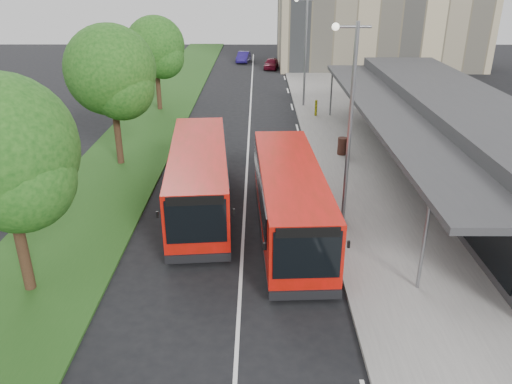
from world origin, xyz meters
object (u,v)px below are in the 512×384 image
lamp_post_near (349,114)px  car_far (243,57)px  tree_mid (111,76)px  bollard (316,108)px  tree_near (3,158)px  litter_bin (342,146)px  tree_far (155,50)px  bus_second (199,178)px  car_near (271,63)px  bus_main (290,200)px  lamp_post_far (305,46)px

lamp_post_near → car_far: bearing=97.2°
lamp_post_near → car_far: (-5.25, 41.73, -4.11)m
car_far → tree_mid: bearing=-92.6°
bollard → tree_near: bearing=-118.5°
litter_bin → car_far: (-6.57, 33.40, -0.03)m
tree_near → tree_far: 24.00m
litter_bin → tree_far: bearing=139.3°
bus_second → litter_bin: bus_second is taller
tree_near → car_near: tree_near is taller
bus_main → car_far: size_ratio=2.72×
lamp_post_near → bus_main: 4.07m
bus_second → car_near: (4.06, 35.87, -0.86)m
tree_near → tree_mid: size_ratio=0.97×
bus_main → car_near: size_ratio=2.90×
bus_second → tree_far: bearing=100.7°
lamp_post_near → bollard: lamp_post_near is taller
tree_near → tree_mid: tree_mid is taller
car_far → bus_main: bearing=-79.0°
tree_far → tree_near: bearing=-90.0°
tree_near → car_far: tree_near is taller
lamp_post_near → bus_second: bearing=167.3°
tree_far → litter_bin: tree_far is taller
tree_mid → bus_main: size_ratio=0.75×
bus_second → bollard: bearing=61.0°
lamp_post_near → bollard: bearing=87.6°
tree_far → lamp_post_far: lamp_post_far is taller
tree_near → bus_main: tree_near is taller
bus_main → tree_near: bearing=-158.0°
bollard → tree_mid: bearing=-140.4°
lamp_post_far → tree_mid: bearing=-130.7°
bus_second → bollard: bus_second is taller
litter_bin → lamp_post_near: bearing=-99.0°
car_far → tree_far: bearing=-97.5°
litter_bin → lamp_post_far: bearing=96.5°
tree_mid → car_far: 35.43m
bollard → car_far: (-5.97, 24.88, -0.11)m
lamp_post_far → litter_bin: (1.32, -11.67, -4.08)m
car_near → car_far: bearing=133.8°
lamp_post_near → lamp_post_far: 20.00m
bus_main → bus_second: 4.46m
tree_mid → lamp_post_near: lamp_post_near is taller
bus_main → litter_bin: size_ratio=10.27×
tree_mid → car_near: 31.81m
bus_main → bollard: bearing=77.7°
tree_near → bollard: (11.85, 21.80, -3.96)m
lamp_post_near → litter_bin: (1.32, 8.33, -4.08)m
tree_near → tree_far: (0.00, 24.00, -0.16)m
tree_near → car_near: (9.08, 42.19, -4.09)m
tree_far → bus_main: 22.01m
lamp_post_far → bollard: size_ratio=7.02×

